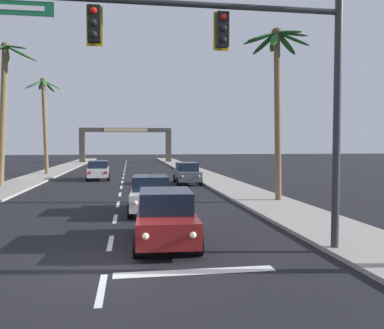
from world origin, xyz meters
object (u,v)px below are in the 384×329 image
(palm_left_farthest, at_px, (44,111))
(palm_right_second, at_px, (277,76))
(palm_left_third, at_px, (4,91))
(town_gateway_arch, at_px, (126,140))
(traffic_signal_mast, at_px, (230,61))
(sedan_third_in_queue, at_px, (151,194))
(sedan_parked_nearest_kerb, at_px, (187,173))
(sedan_lead_at_stop_bar, at_px, (166,217))
(sedan_oncoming_far, at_px, (98,170))

(palm_left_farthest, relative_size, palm_right_second, 1.05)
(palm_left_third, bearing_deg, town_gateway_arch, 77.82)
(traffic_signal_mast, relative_size, palm_right_second, 1.11)
(sedan_third_in_queue, xyz_separation_m, sedan_parked_nearest_kerb, (3.52, 12.77, 0.00))
(palm_right_second, bearing_deg, sedan_third_in_queue, -162.80)
(sedan_lead_at_stop_bar, distance_m, sedan_parked_nearest_kerb, 18.96)
(sedan_parked_nearest_kerb, height_order, town_gateway_arch, town_gateway_arch)
(sedan_third_in_queue, bearing_deg, palm_left_farthest, 111.54)
(palm_left_farthest, bearing_deg, town_gateway_arch, 73.27)
(sedan_third_in_queue, distance_m, sedan_parked_nearest_kerb, 13.25)
(palm_left_farthest, bearing_deg, palm_right_second, -53.21)
(traffic_signal_mast, height_order, sedan_parked_nearest_kerb, traffic_signal_mast)
(palm_left_farthest, bearing_deg, sedan_lead_at_stop_bar, -72.15)
(sedan_third_in_queue, relative_size, palm_left_farthest, 0.46)
(palm_left_third, relative_size, town_gateway_arch, 0.68)
(town_gateway_arch, bearing_deg, traffic_signal_mast, -86.67)
(palm_left_farthest, distance_m, town_gateway_arch, 27.35)
(sedan_parked_nearest_kerb, relative_size, town_gateway_arch, 0.29)
(sedan_oncoming_far, bearing_deg, town_gateway_arch, 86.27)
(sedan_parked_nearest_kerb, bearing_deg, palm_left_farthest, 139.44)
(sedan_parked_nearest_kerb, bearing_deg, sedan_oncoming_far, 146.51)
(sedan_oncoming_far, distance_m, palm_left_farthest, 10.19)
(sedan_oncoming_far, xyz_separation_m, palm_left_farthest, (-5.73, 6.30, 5.60))
(palm_left_third, relative_size, palm_left_farthest, 1.06)
(sedan_lead_at_stop_bar, relative_size, sedan_oncoming_far, 1.00)
(sedan_oncoming_far, relative_size, town_gateway_arch, 0.30)
(palm_left_third, distance_m, town_gateway_arch, 38.90)
(sedan_lead_at_stop_bar, relative_size, palm_left_farthest, 0.46)
(sedan_oncoming_far, bearing_deg, traffic_signal_mast, -77.75)
(traffic_signal_mast, bearing_deg, sedan_oncoming_far, 102.25)
(town_gateway_arch, bearing_deg, palm_right_second, -80.03)
(sedan_third_in_queue, distance_m, town_gateway_arch, 50.02)
(traffic_signal_mast, height_order, sedan_third_in_queue, traffic_signal_mast)
(traffic_signal_mast, xyz_separation_m, sedan_lead_at_stop_bar, (-1.61, 1.72, -4.56))
(sedan_third_in_queue, bearing_deg, town_gateway_arch, 91.80)
(sedan_third_in_queue, height_order, palm_left_farthest, palm_left_farthest)
(sedan_parked_nearest_kerb, relative_size, palm_right_second, 0.48)
(sedan_third_in_queue, xyz_separation_m, palm_left_third, (-9.74, 12.00, 6.05))
(sedan_third_in_queue, relative_size, sedan_oncoming_far, 1.00)
(town_gateway_arch, bearing_deg, palm_left_farthest, -106.73)
(sedan_oncoming_far, xyz_separation_m, palm_right_second, (10.51, -15.41, 5.91))
(palm_left_third, bearing_deg, sedan_third_in_queue, -50.92)
(sedan_third_in_queue, relative_size, palm_left_third, 0.44)
(sedan_third_in_queue, bearing_deg, sedan_lead_at_stop_bar, -88.37)
(traffic_signal_mast, distance_m, sedan_parked_nearest_kerb, 20.96)
(palm_right_second, xyz_separation_m, town_gateway_arch, (-8.40, 47.79, -2.90))
(traffic_signal_mast, bearing_deg, palm_left_third, 120.44)
(sedan_parked_nearest_kerb, height_order, palm_left_farthest, palm_left_farthest)
(traffic_signal_mast, bearing_deg, town_gateway_arch, 93.33)
(palm_right_second, bearing_deg, palm_left_farthest, 126.79)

